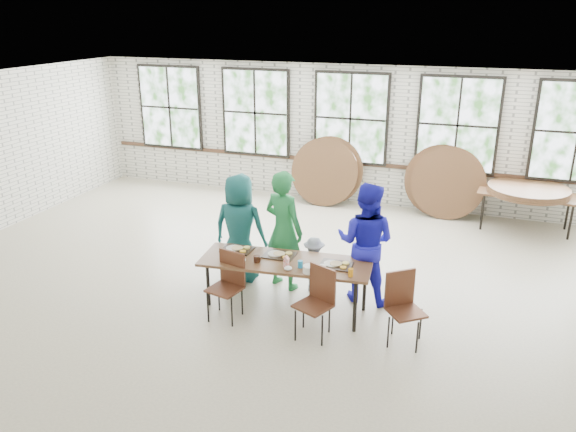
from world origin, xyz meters
name	(u,v)px	position (x,y,z in m)	size (l,w,h in m)	color
room	(351,121)	(0.00, 4.44, 1.83)	(12.00, 12.00, 12.00)	beige
dining_table	(286,264)	(0.29, -0.54, 0.69)	(2.47, 1.04, 0.74)	brown
chair_near_left	(229,279)	(-0.37, -1.01, 0.56)	(0.50, 0.49, 0.95)	#552D1C
chair_near_right	(318,296)	(0.92, -1.06, 0.56)	(0.55, 0.54, 0.95)	#552D1C
chair_spare	(403,301)	(1.99, -0.83, 0.56)	(0.58, 0.58, 0.95)	#552D1C
adult_teal	(240,228)	(-0.69, 0.11, 0.86)	(0.84, 0.55, 1.73)	#174B5B
adult_green	(284,230)	(0.03, 0.11, 0.93)	(0.68, 0.44, 1.86)	#207A3C
toddler	(314,264)	(0.52, 0.11, 0.43)	(0.56, 0.32, 0.87)	#12233A
adult_blue	(366,243)	(1.29, 0.11, 0.90)	(0.87, 0.68, 1.80)	#1C1BC2
storage_table	(527,196)	(3.65, 3.92, 0.69)	(1.86, 0.90, 0.74)	brown
tabletop_clutter	(289,261)	(0.37, -0.57, 0.77)	(2.02, 0.63, 0.11)	black
round_tops_stacked	(528,190)	(3.65, 3.92, 0.80)	(1.50, 1.50, 0.13)	brown
round_tops_leaning	(384,176)	(0.82, 4.18, 0.73)	(4.12, 0.50, 1.49)	brown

